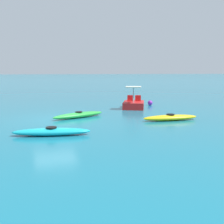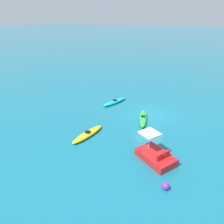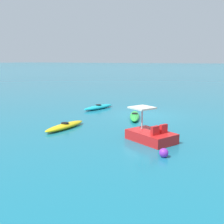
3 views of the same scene
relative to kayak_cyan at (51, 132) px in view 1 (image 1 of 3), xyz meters
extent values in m
plane|color=#19728C|center=(-0.70, -4.34, -0.16)|extent=(600.00, 600.00, 0.00)
ellipsoid|color=#19B7C6|center=(0.00, 0.00, 0.00)|extent=(3.43, 1.50, 0.32)
cylinder|color=black|center=(0.00, 0.00, 0.18)|extent=(0.56, 0.56, 0.05)
ellipsoid|color=yellow|center=(-6.80, -1.48, 0.00)|extent=(3.29, 1.01, 0.32)
cylinder|color=black|center=(-6.80, -1.48, 0.18)|extent=(0.49, 0.49, 0.05)
ellipsoid|color=green|center=(-2.11, -4.13, 0.00)|extent=(3.48, 1.85, 0.32)
cylinder|color=black|center=(-2.11, -4.13, 0.18)|extent=(0.54, 0.54, 0.05)
cube|color=red|center=(-6.96, -6.96, 0.09)|extent=(2.42, 2.82, 0.50)
cube|color=red|center=(-7.47, -7.32, 0.56)|extent=(0.46, 0.34, 0.44)
cube|color=red|center=(-6.94, -7.59, 0.56)|extent=(0.46, 0.34, 0.44)
cylinder|color=#B2B2B7|center=(-6.64, -6.34, 0.89)|extent=(0.08, 0.08, 1.10)
cube|color=silver|center=(-6.64, -6.34, 1.48)|extent=(1.48, 1.48, 0.08)
sphere|color=purple|center=(-8.98, -8.20, 0.04)|extent=(0.40, 0.40, 0.40)
camera|label=1|loc=(1.34, 11.74, 2.56)|focal=43.72mm
camera|label=2|loc=(-17.02, -9.64, 7.98)|focal=31.39mm
camera|label=3|loc=(-19.94, -11.18, 3.94)|focal=44.02mm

